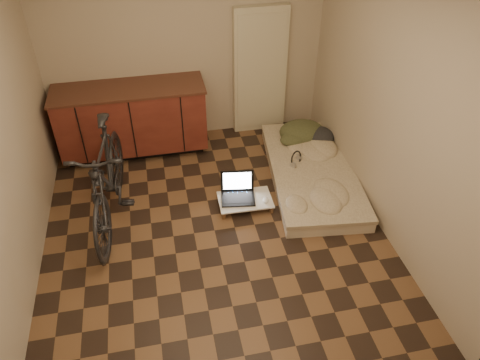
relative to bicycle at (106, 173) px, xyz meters
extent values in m
cube|color=brown|center=(1.03, -0.43, -0.60)|extent=(3.50, 4.00, 0.00)
cube|color=#B9A78E|center=(1.03, 1.57, 0.70)|extent=(3.50, 0.00, 2.60)
cube|color=#B9A78E|center=(1.03, -2.43, 0.70)|extent=(3.50, 0.00, 2.60)
cube|color=#B9A78E|center=(-0.72, -0.43, 0.70)|extent=(0.00, 4.00, 2.60)
cube|color=#B9A78E|center=(2.78, -0.43, 0.70)|extent=(0.00, 4.00, 2.60)
cube|color=black|center=(0.28, 1.31, -0.55)|extent=(1.70, 0.48, 0.10)
cube|color=#561E18|center=(0.28, 1.27, -0.11)|extent=(1.80, 0.60, 0.78)
cube|color=#4C281B|center=(0.28, 1.27, 0.29)|extent=(1.84, 0.62, 0.03)
cube|color=beige|center=(1.98, 1.51, 0.25)|extent=(0.70, 0.10, 1.70)
imported|color=black|center=(0.00, 0.00, 0.00)|extent=(0.76, 1.91, 1.20)
cube|color=beige|center=(2.33, 0.23, -0.54)|extent=(1.17, 2.10, 0.13)
cube|color=beige|center=(2.33, 0.23, -0.45)|extent=(1.20, 2.12, 0.05)
cube|color=brown|center=(1.16, -0.27, -0.56)|extent=(0.03, 0.03, 0.08)
cube|color=brown|center=(1.17, 0.06, -0.56)|extent=(0.03, 0.03, 0.08)
cube|color=brown|center=(1.70, -0.28, -0.56)|extent=(0.03, 0.03, 0.08)
cube|color=brown|center=(1.70, 0.05, -0.56)|extent=(0.03, 0.03, 0.08)
cube|color=white|center=(1.43, -0.11, -0.51)|extent=(0.60, 0.40, 0.02)
cube|color=black|center=(1.35, -0.10, -0.49)|extent=(0.41, 0.32, 0.02)
cube|color=black|center=(1.38, 0.07, -0.37)|extent=(0.38, 0.12, 0.24)
cube|color=white|center=(1.38, 0.07, -0.37)|extent=(0.32, 0.10, 0.19)
ellipsoid|color=white|center=(1.65, -0.19, -0.48)|extent=(0.09, 0.12, 0.04)
camera|label=1|loc=(0.56, -4.01, 2.87)|focal=35.00mm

